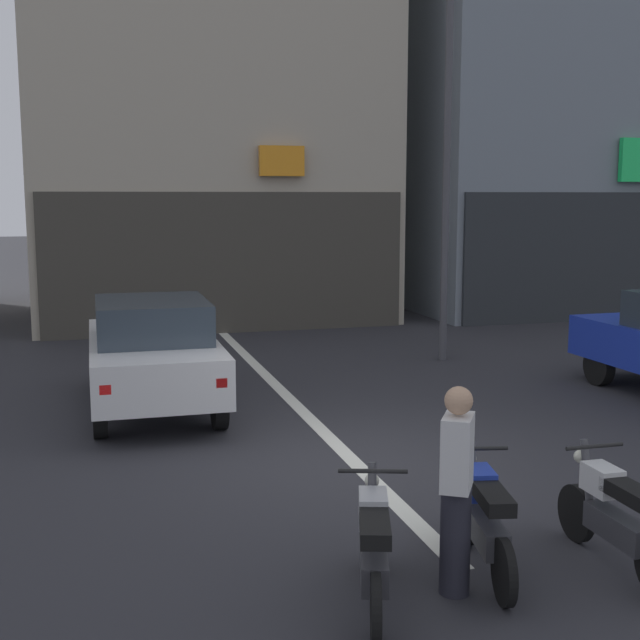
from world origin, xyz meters
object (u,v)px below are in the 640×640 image
car_white_crossing_near (152,351)px  person_by_motorcycles (456,489)px  motorcycle_blue_row_left_mid (485,518)px  motorcycle_white_row_centre (614,515)px  motorcycle_silver_row_leftmost (373,548)px  car_grey_down_street (230,278)px  street_lamp (447,128)px

car_white_crossing_near → person_by_motorcycles: person_by_motorcycles is taller
motorcycle_blue_row_left_mid → motorcycle_white_row_centre: bearing=-11.8°
motorcycle_silver_row_leftmost → motorcycle_white_row_centre: bearing=2.2°
car_grey_down_street → person_by_motorcycles: size_ratio=2.57×
car_white_crossing_near → motorcycle_white_row_centre: bearing=-62.5°
car_white_crossing_near → motorcycle_white_row_centre: (3.31, -6.35, -0.43)m
street_lamp → motorcycle_blue_row_left_mid: bearing=-111.8°
street_lamp → motorcycle_blue_row_left_mid: size_ratio=4.36×
motorcycle_white_row_centre → person_by_motorcycles: size_ratio=1.00×
car_grey_down_street → car_white_crossing_near: bearing=-105.5°
street_lamp → motorcycle_white_row_centre: bearing=-104.9°
motorcycle_silver_row_leftmost → motorcycle_white_row_centre: (2.17, 0.08, 0.00)m
car_grey_down_street → motorcycle_silver_row_leftmost: size_ratio=2.66×
street_lamp → motorcycle_silver_row_leftmost: 10.59m
street_lamp → motorcycle_white_row_centre: size_ratio=4.31×
car_grey_down_street → person_by_motorcycles: (-1.08, -16.87, -0.03)m
motorcycle_blue_row_left_mid → motorcycle_silver_row_leftmost: bearing=-164.0°
motorcycle_silver_row_leftmost → motorcycle_blue_row_left_mid: 1.13m
car_white_crossing_near → motorcycle_silver_row_leftmost: 6.55m
car_grey_down_street → motorcycle_silver_row_leftmost: 16.97m
person_by_motorcycles → car_white_crossing_near: bearing=105.8°
motorcycle_white_row_centre → street_lamp: bearing=75.1°
motorcycle_blue_row_left_mid → motorcycle_white_row_centre: 1.11m
car_white_crossing_near → motorcycle_silver_row_leftmost: (1.14, -6.44, -0.43)m
motorcycle_blue_row_left_mid → person_by_motorcycles: person_by_motorcycles is taller
motorcycle_white_row_centre → person_by_motorcycles: (-1.49, -0.08, 0.40)m
car_grey_down_street → motorcycle_blue_row_left_mid: (-0.68, -16.57, -0.43)m
street_lamp → car_grey_down_street: bearing=108.5°
motorcycle_blue_row_left_mid → motorcycle_white_row_centre: size_ratio=0.99×
street_lamp → person_by_motorcycles: bearing=-113.4°
street_lamp → person_by_motorcycles: (-3.80, -8.77, -3.49)m
person_by_motorcycles → motorcycle_blue_row_left_mid: bearing=36.7°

